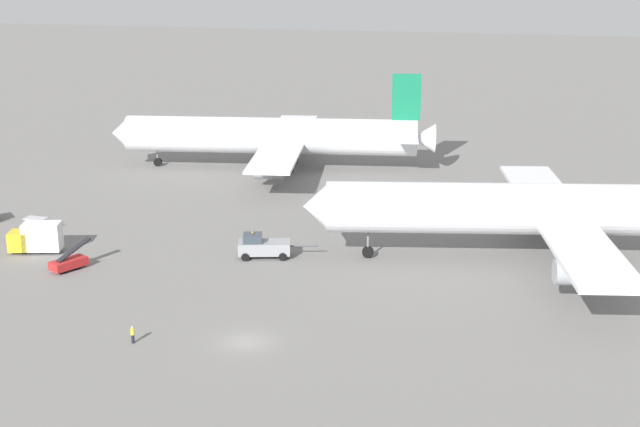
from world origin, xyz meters
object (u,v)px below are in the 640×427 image
object	(u,v)px
gse_catering_truck_tall	(36,238)
ground_crew_wing_walker_right	(133,334)
airliner_at_gate_left	(273,136)
airliner_being_pushed	(543,210)
pushback_tug	(263,246)
gse_belt_loader_portside	(69,263)
gse_baggage_cart_near_cluster	(36,224)

from	to	relation	value
gse_catering_truck_tall	ground_crew_wing_walker_right	size ratio (longest dim) A/B	3.90
airliner_at_gate_left	airliner_being_pushed	size ratio (longest dim) A/B	0.97
airliner_at_gate_left	ground_crew_wing_walker_right	size ratio (longest dim) A/B	31.83
pushback_tug	gse_belt_loader_portside	size ratio (longest dim) A/B	1.84
airliner_being_pushed	pushback_tug	distance (m)	31.41
pushback_tug	airliner_being_pushed	bearing A→B (deg)	11.38
ground_crew_wing_walker_right	gse_catering_truck_tall	bearing A→B (deg)	135.65
gse_catering_truck_tall	ground_crew_wing_walker_right	distance (m)	29.54
pushback_tug	airliner_at_gate_left	bearing A→B (deg)	104.22
airliner_being_pushed	ground_crew_wing_walker_right	xyz separation A→B (m)	(-35.08, -30.98, -4.99)
gse_belt_loader_portside	gse_catering_truck_tall	distance (m)	7.92
gse_baggage_cart_near_cluster	ground_crew_wing_walker_right	bearing A→B (deg)	-47.75
airliner_at_gate_left	gse_catering_truck_tall	world-z (taller)	airliner_at_gate_left
airliner_at_gate_left	gse_catering_truck_tall	distance (m)	48.04
pushback_tug	gse_belt_loader_portside	distance (m)	21.22
airliner_at_gate_left	airliner_being_pushed	xyz separation A→B (m)	(40.91, -35.08, 0.68)
gse_catering_truck_tall	ground_crew_wing_walker_right	world-z (taller)	gse_catering_truck_tall
airliner_at_gate_left	gse_belt_loader_portside	size ratio (longest dim) A/B	10.35
gse_belt_loader_portside	ground_crew_wing_walker_right	xyz separation A→B (m)	(14.70, -16.08, 0.01)
gse_belt_loader_portside	gse_catering_truck_tall	world-z (taller)	gse_catering_truck_tall
pushback_tug	gse_catering_truck_tall	distance (m)	26.07
pushback_tug	gse_baggage_cart_near_cluster	size ratio (longest dim) A/B	3.21
pushback_tug	gse_belt_loader_portside	bearing A→B (deg)	-155.57
airliner_at_gate_left	ground_crew_wing_walker_right	distance (m)	66.46
airliner_at_gate_left	gse_belt_loader_portside	world-z (taller)	airliner_at_gate_left
airliner_being_pushed	gse_catering_truck_tall	distance (m)	57.28
airliner_being_pushed	ground_crew_wing_walker_right	size ratio (longest dim) A/B	32.65
gse_baggage_cart_near_cluster	ground_crew_wing_walker_right	world-z (taller)	gse_baggage_cart_near_cluster
gse_belt_loader_portside	airliner_at_gate_left	bearing A→B (deg)	79.94
gse_baggage_cart_near_cluster	gse_catering_truck_tall	size ratio (longest dim) A/B	0.45
airliner_being_pushed	gse_belt_loader_portside	bearing A→B (deg)	-163.33
airliner_at_gate_left	pushback_tug	distance (m)	42.68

